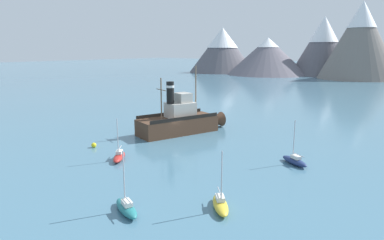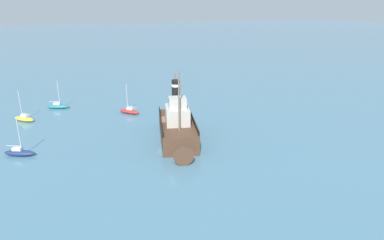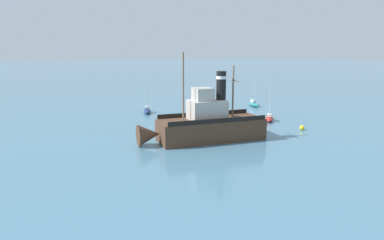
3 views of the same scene
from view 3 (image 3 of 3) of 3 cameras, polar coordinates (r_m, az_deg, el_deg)
ground_plane at (r=41.09m, az=4.25°, el=-2.69°), size 600.00×600.00×0.00m
old_tugboat at (r=38.76m, az=2.33°, el=-0.76°), size 7.60×14.77×9.90m
sailboat_teal at (r=63.65m, az=10.22°, el=2.65°), size 3.94×2.42×4.90m
sailboat_red at (r=50.90m, az=12.76°, el=0.33°), size 3.28×3.62×4.90m
sailboat_yellow at (r=64.04m, az=3.62°, el=2.86°), size 3.43×3.50×4.90m
sailboat_navy at (r=56.37m, az=-7.48°, el=1.59°), size 3.88×2.74×4.90m
mooring_buoy at (r=46.17m, az=17.88°, el=-1.23°), size 0.64×0.64×0.64m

